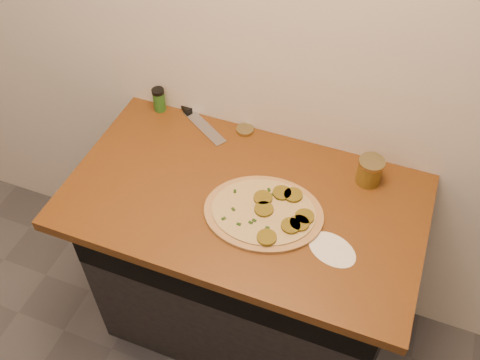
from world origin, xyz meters
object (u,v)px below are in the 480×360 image
at_px(chefs_knife, 191,114).
at_px(salsa_jar, 370,171).
at_px(pizza, 266,212).
at_px(spice_shaker, 159,100).

bearing_deg(chefs_knife, salsa_jar, -7.66).
relative_size(chefs_knife, salsa_jar, 3.24).
xyz_separation_m(pizza, spice_shaker, (-0.56, 0.35, 0.04)).
distance_m(pizza, spice_shaker, 0.66).
xyz_separation_m(chefs_knife, salsa_jar, (0.71, -0.10, 0.04)).
height_order(salsa_jar, spice_shaker, same).
bearing_deg(chefs_knife, pizza, -39.97).
relative_size(pizza, chefs_knife, 1.43).
xyz_separation_m(pizza, salsa_jar, (0.28, 0.27, 0.04)).
bearing_deg(pizza, spice_shaker, 148.04).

